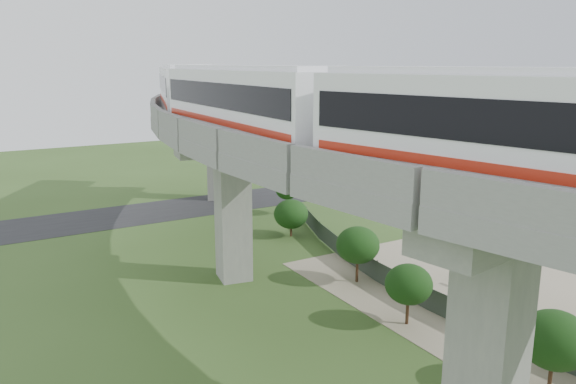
{
  "coord_description": "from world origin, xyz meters",
  "views": [
    {
      "loc": [
        -14.04,
        -22.16,
        14.15
      ],
      "look_at": [
        0.61,
        2.73,
        7.5
      ],
      "focal_mm": 35.0,
      "sensor_mm": 36.0,
      "label": 1
    }
  ],
  "objects": [
    {
      "name": "ground",
      "position": [
        0.0,
        0.0,
        0.0
      ],
      "size": [
        160.0,
        160.0,
        0.0
      ],
      "primitive_type": "plane",
      "color": "#344F1F",
      "rests_on": "ground"
    },
    {
      "name": "dirt_lot",
      "position": [
        14.0,
        -2.0,
        0.02
      ],
      "size": [
        18.0,
        26.0,
        0.04
      ],
      "primitive_type": "cube",
      "color": "gray",
      "rests_on": "ground"
    },
    {
      "name": "asphalt_road",
      "position": [
        0.0,
        30.0,
        0.01
      ],
      "size": [
        60.0,
        8.0,
        0.03
      ],
      "primitive_type": "cube",
      "color": "#232326",
      "rests_on": "ground"
    },
    {
      "name": "viaduct",
      "position": [
        3.84,
        0.0,
        9.05
      ],
      "size": [
        19.58,
        73.98,
        11.4
      ],
      "color": "#99968E",
      "rests_on": "ground"
    },
    {
      "name": "metro_train",
      "position": [
        1.0,
        8.79,
        12.31
      ],
      "size": [
        15.36,
        60.63,
        3.64
      ],
      "color": "white",
      "rests_on": "ground"
    },
    {
      "name": "fence",
      "position": [
        9.75,
        0.0,
        0.75
      ],
      "size": [
        3.87,
        38.73,
        1.5
      ],
      "color": "#2D382D",
      "rests_on": "ground"
    },
    {
      "name": "tree_0",
      "position": [
        12.19,
        22.59,
        2.43
      ],
      "size": [
        2.22,
        2.22,
        3.38
      ],
      "color": "#382314",
      "rests_on": "ground"
    },
    {
      "name": "tree_1",
      "position": [
        8.95,
        16.44,
        1.93
      ],
      "size": [
        2.87,
        2.87,
        3.15
      ],
      "color": "#382314",
      "rests_on": "ground"
    },
    {
      "name": "tree_2",
      "position": [
        7.55,
        5.56,
        2.58
      ],
      "size": [
        2.85,
        2.85,
        3.79
      ],
      "color": "#382314",
      "rests_on": "ground"
    },
    {
      "name": "tree_3",
      "position": [
        6.19,
        -0.78,
        2.37
      ],
      "size": [
        2.61,
        2.61,
        3.48
      ],
      "color": "#382314",
      "rests_on": "ground"
    },
    {
      "name": "tree_4",
      "position": [
        7.35,
        -8.77,
        2.37
      ],
      "size": [
        3.05,
        3.05,
        3.66
      ],
      "color": "#382314",
      "rests_on": "ground"
    },
    {
      "name": "car_dark",
      "position": [
        15.36,
        1.0,
        0.65
      ],
      "size": [
        4.33,
        2.14,
        1.21
      ],
      "primitive_type": "imported",
      "rotation": [
        0.0,
        0.0,
        1.68
      ],
      "color": "black",
      "rests_on": "dirt_lot"
    }
  ]
}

